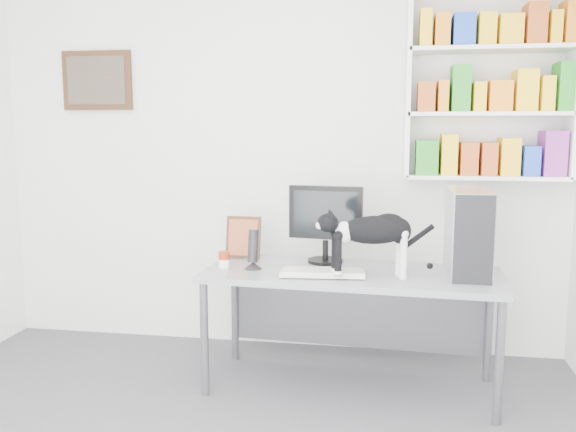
{
  "coord_description": "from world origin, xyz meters",
  "views": [
    {
      "loc": [
        0.79,
        -2.22,
        1.57
      ],
      "look_at": [
        0.17,
        1.53,
        1.01
      ],
      "focal_mm": 38.0,
      "sensor_mm": 36.0,
      "label": 1
    }
  ],
  "objects_px": {
    "monitor": "(326,224)",
    "soup_can": "(224,260)",
    "leaning_print": "(243,236)",
    "cat": "(372,246)",
    "bookshelf": "(489,82)",
    "speaker": "(253,249)",
    "desk": "(350,330)",
    "pc_tower": "(468,232)",
    "keyboard": "(322,273)"
  },
  "relations": [
    {
      "from": "monitor",
      "to": "soup_can",
      "type": "bearing_deg",
      "value": -151.05
    },
    {
      "from": "leaning_print",
      "to": "soup_can",
      "type": "distance_m",
      "value": 0.31
    },
    {
      "from": "leaning_print",
      "to": "cat",
      "type": "distance_m",
      "value": 0.94
    },
    {
      "from": "bookshelf",
      "to": "speaker",
      "type": "xyz_separation_m",
      "value": [
        -1.4,
        -0.58,
        -1.0
      ]
    },
    {
      "from": "speaker",
      "to": "leaning_print",
      "type": "height_order",
      "value": "leaning_print"
    },
    {
      "from": "bookshelf",
      "to": "cat",
      "type": "relative_size",
      "value": 2.04
    },
    {
      "from": "monitor",
      "to": "cat",
      "type": "bearing_deg",
      "value": -44.76
    },
    {
      "from": "desk",
      "to": "leaning_print",
      "type": "distance_m",
      "value": 0.92
    },
    {
      "from": "cat",
      "to": "bookshelf",
      "type": "bearing_deg",
      "value": 27.11
    },
    {
      "from": "speaker",
      "to": "leaning_print",
      "type": "xyz_separation_m",
      "value": [
        -0.13,
        0.3,
        0.02
      ]
    },
    {
      "from": "monitor",
      "to": "pc_tower",
      "type": "height_order",
      "value": "pc_tower"
    },
    {
      "from": "bookshelf",
      "to": "pc_tower",
      "type": "bearing_deg",
      "value": -106.72
    },
    {
      "from": "desk",
      "to": "pc_tower",
      "type": "distance_m",
      "value": 0.9
    },
    {
      "from": "keyboard",
      "to": "leaning_print",
      "type": "distance_m",
      "value": 0.7
    },
    {
      "from": "bookshelf",
      "to": "leaning_print",
      "type": "bearing_deg",
      "value": -169.83
    },
    {
      "from": "bookshelf",
      "to": "soup_can",
      "type": "distance_m",
      "value": 2.0
    },
    {
      "from": "speaker",
      "to": "soup_can",
      "type": "xyz_separation_m",
      "value": [
        -0.18,
        0.0,
        -0.07
      ]
    },
    {
      "from": "pc_tower",
      "to": "cat",
      "type": "xyz_separation_m",
      "value": [
        -0.54,
        -0.19,
        -0.06
      ]
    },
    {
      "from": "desk",
      "to": "soup_can",
      "type": "height_order",
      "value": "soup_can"
    },
    {
      "from": "bookshelf",
      "to": "speaker",
      "type": "height_order",
      "value": "bookshelf"
    },
    {
      "from": "pc_tower",
      "to": "leaning_print",
      "type": "distance_m",
      "value": 1.4
    },
    {
      "from": "bookshelf",
      "to": "keyboard",
      "type": "relative_size",
      "value": 2.59
    },
    {
      "from": "pc_tower",
      "to": "monitor",
      "type": "bearing_deg",
      "value": 167.11
    },
    {
      "from": "keyboard",
      "to": "speaker",
      "type": "xyz_separation_m",
      "value": [
        -0.43,
        0.1,
        0.11
      ]
    },
    {
      "from": "pc_tower",
      "to": "leaning_print",
      "type": "relative_size",
      "value": 1.77
    },
    {
      "from": "bookshelf",
      "to": "monitor",
      "type": "relative_size",
      "value": 2.51
    },
    {
      "from": "pc_tower",
      "to": "cat",
      "type": "bearing_deg",
      "value": -161.16
    },
    {
      "from": "bookshelf",
      "to": "leaning_print",
      "type": "relative_size",
      "value": 4.42
    },
    {
      "from": "leaning_print",
      "to": "cat",
      "type": "bearing_deg",
      "value": -26.37
    },
    {
      "from": "bookshelf",
      "to": "cat",
      "type": "height_order",
      "value": "bookshelf"
    },
    {
      "from": "speaker",
      "to": "monitor",
      "type": "bearing_deg",
      "value": 39.44
    },
    {
      "from": "keyboard",
      "to": "pc_tower",
      "type": "xyz_separation_m",
      "value": [
        0.82,
        0.16,
        0.23
      ]
    },
    {
      "from": "monitor",
      "to": "keyboard",
      "type": "distance_m",
      "value": 0.42
    },
    {
      "from": "soup_can",
      "to": "cat",
      "type": "relative_size",
      "value": 0.16
    },
    {
      "from": "keyboard",
      "to": "leaning_print",
      "type": "xyz_separation_m",
      "value": [
        -0.56,
        0.41,
        0.12
      ]
    },
    {
      "from": "bookshelf",
      "to": "speaker",
      "type": "relative_size",
      "value": 4.99
    },
    {
      "from": "keyboard",
      "to": "pc_tower",
      "type": "relative_size",
      "value": 0.97
    },
    {
      "from": "desk",
      "to": "keyboard",
      "type": "relative_size",
      "value": 3.62
    },
    {
      "from": "pc_tower",
      "to": "speaker",
      "type": "height_order",
      "value": "pc_tower"
    },
    {
      "from": "desk",
      "to": "speaker",
      "type": "xyz_separation_m",
      "value": [
        -0.59,
        -0.03,
        0.49
      ]
    },
    {
      "from": "bookshelf",
      "to": "pc_tower",
      "type": "height_order",
      "value": "bookshelf"
    },
    {
      "from": "pc_tower",
      "to": "speaker",
      "type": "relative_size",
      "value": 1.99
    },
    {
      "from": "keyboard",
      "to": "soup_can",
      "type": "xyz_separation_m",
      "value": [
        -0.61,
        0.11,
        0.03
      ]
    },
    {
      "from": "keyboard",
      "to": "pc_tower",
      "type": "distance_m",
      "value": 0.86
    },
    {
      "from": "monitor",
      "to": "speaker",
      "type": "xyz_separation_m",
      "value": [
        -0.41,
        -0.25,
        -0.12
      ]
    },
    {
      "from": "bookshelf",
      "to": "cat",
      "type": "xyz_separation_m",
      "value": [
        -0.69,
        -0.7,
        -0.94
      ]
    },
    {
      "from": "monitor",
      "to": "pc_tower",
      "type": "xyz_separation_m",
      "value": [
        0.84,
        -0.19,
        0.0
      ]
    },
    {
      "from": "bookshelf",
      "to": "cat",
      "type": "distance_m",
      "value": 1.36
    },
    {
      "from": "leaning_print",
      "to": "pc_tower",
      "type": "bearing_deg",
      "value": -9.36
    },
    {
      "from": "desk",
      "to": "soup_can",
      "type": "distance_m",
      "value": 0.87
    }
  ]
}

